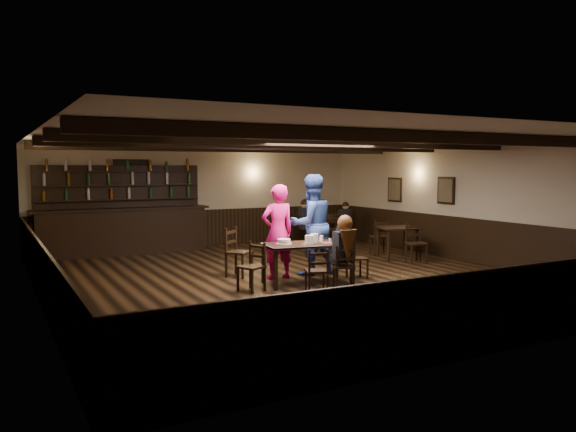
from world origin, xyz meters
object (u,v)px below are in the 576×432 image
woman_pink (278,232)px  chair_near_left (317,268)px  bar_counter (122,225)px  dining_table (308,247)px  man_blue (311,225)px  cake (284,242)px  chair_near_right (344,264)px

woman_pink → chair_near_left: bearing=90.1°
chair_near_left → bar_counter: bar_counter is taller
bar_counter → dining_table: bearing=-67.2°
chair_near_left → man_blue: 1.89m
man_blue → cake: bearing=34.3°
dining_table → bar_counter: bearing=112.8°
chair_near_left → chair_near_right: 0.65m
woman_pink → cake: size_ratio=6.27×
chair_near_right → man_blue: man_blue is taller
dining_table → man_blue: bearing=55.6°
woman_pink → man_blue: man_blue is taller
man_blue → bar_counter: (-2.75, 4.55, -0.28)m
chair_near_right → man_blue: (0.19, 1.47, 0.55)m
woman_pink → man_blue: 0.80m
man_blue → chair_near_left: bearing=64.3°
chair_near_right → man_blue: 1.58m
chair_near_left → chair_near_right: size_ratio=1.00×
dining_table → man_blue: (0.52, 0.76, 0.33)m
dining_table → bar_counter: (-2.23, 5.31, 0.05)m
chair_near_left → bar_counter: size_ratio=0.18×
cake → woman_pink: bearing=74.6°
chair_near_left → woman_pink: bearing=88.6°
dining_table → chair_near_right: size_ratio=2.19×
cake → chair_near_left: bearing=-83.9°
chair_near_right → bar_counter: (-2.56, 6.02, 0.27)m
man_blue → cake: 1.13m
chair_near_left → bar_counter: 6.45m
woman_pink → cake: 0.56m
dining_table → chair_near_right: chair_near_right is taller
chair_near_left → bar_counter: bearing=107.3°
dining_table → man_blue: man_blue is taller
chair_near_left → chair_near_right: (0.64, 0.13, 0.00)m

